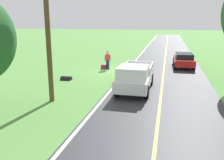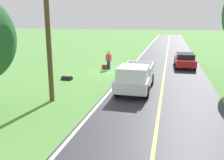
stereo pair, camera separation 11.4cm
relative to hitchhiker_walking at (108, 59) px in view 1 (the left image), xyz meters
The scene contains 10 objects.
ground_plane 1.53m from the hitchhiker_walking, 143.75° to the left, with size 200.00×200.00×0.00m, color #568E42.
road_surface 5.42m from the hitchhiker_walking, behind, with size 7.04×120.00×0.00m, color #333338.
lane_edge_line 2.28m from the hitchhiker_walking, 160.34° to the left, with size 0.16×117.60×0.00m, color silver.
lane_centre_line 5.42m from the hitchhiker_walking, behind, with size 0.14×117.60×0.00m, color gold.
hitchhiker_walking is the anchor object (origin of this frame).
suitcase_carried 0.89m from the hitchhiker_walking, ahead, with size 0.20×0.46×0.41m, color maroon.
pickup_truck_passing 7.76m from the hitchhiker_walking, 117.12° to the left, with size 2.15×5.42×1.82m.
sedan_near_oncoming 7.62m from the hitchhiker_walking, 159.81° to the right, with size 2.02×4.45×1.41m.
utility_pole_roadside 10.55m from the hitchhiker_walking, 84.79° to the left, with size 0.28×0.28×8.15m, color brown.
drainage_culvert 5.56m from the hitchhiker_walking, 66.78° to the left, with size 0.60×0.60×0.80m, color black.
Camera 1 is at (-4.61, 21.92, 4.61)m, focal length 39.41 mm.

